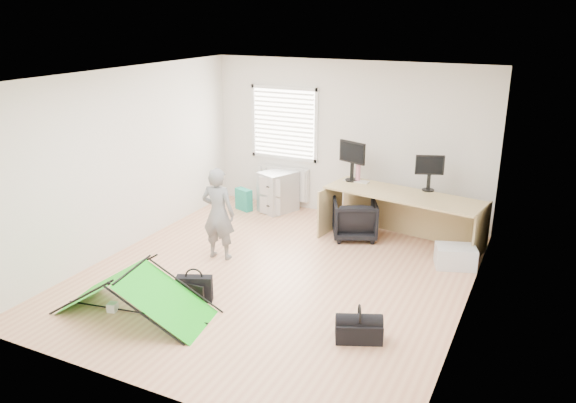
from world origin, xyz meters
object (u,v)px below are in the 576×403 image
at_px(desk, 401,219).
at_px(thermos, 358,173).
at_px(person, 218,214).
at_px(office_chair, 355,219).
at_px(monitor_right, 429,178).
at_px(kite, 134,292).
at_px(filing_cabinet, 278,191).
at_px(monitor_left, 352,166).
at_px(storage_crate, 455,257).
at_px(duffel_bag, 359,331).
at_px(laptop_bag, 195,289).

relative_size(desk, thermos, 8.68).
bearing_deg(person, office_chair, -139.51).
height_order(monitor_right, kite, monitor_right).
bearing_deg(filing_cabinet, monitor_right, 19.35).
xyz_separation_m(thermos, person, (-1.41, -2.01, -0.27)).
relative_size(monitor_left, office_chair, 0.73).
distance_m(monitor_right, kite, 4.68).
relative_size(monitor_right, thermos, 1.57).
distance_m(monitor_left, monitor_right, 1.25).
relative_size(filing_cabinet, storage_crate, 1.33).
distance_m(thermos, duffel_bag, 3.53).
bearing_deg(storage_crate, person, -159.56).
distance_m(desk, person, 2.82).
bearing_deg(laptop_bag, person, 85.26).
relative_size(laptop_bag, duffel_bag, 0.87).
distance_m(monitor_left, thermos, 0.15).
bearing_deg(kite, laptop_bag, 42.03).
bearing_deg(monitor_right, thermos, 158.29).
distance_m(monitor_right, office_chair, 1.32).
bearing_deg(duffel_bag, thermos, 86.60).
distance_m(filing_cabinet, laptop_bag, 3.52).
bearing_deg(monitor_right, office_chair, -179.91).
distance_m(desk, filing_cabinet, 2.47).
bearing_deg(office_chair, laptop_bag, 44.46).
distance_m(storage_crate, duffel_bag, 2.47).
distance_m(desk, duffel_bag, 2.91).
relative_size(thermos, duffel_bag, 0.54).
distance_m(monitor_right, storage_crate, 1.35).
bearing_deg(desk, monitor_left, 170.27).
xyz_separation_m(office_chair, person, (-1.52, -1.60, 0.37)).
bearing_deg(kite, duffel_bag, 3.81).
height_order(laptop_bag, duffel_bag, laptop_bag).
height_order(monitor_right, duffel_bag, monitor_right).
xyz_separation_m(desk, duffel_bag, (0.31, -2.88, -0.30)).
xyz_separation_m(monitor_left, person, (-1.31, -2.00, -0.38)).
distance_m(monitor_left, kite, 4.12).
xyz_separation_m(kite, laptop_bag, (0.45, 0.57, -0.12)).
xyz_separation_m(filing_cabinet, duffel_bag, (2.73, -3.42, -0.25)).
bearing_deg(monitor_left, duffel_bag, -48.18).
xyz_separation_m(office_chair, duffel_bag, (1.05, -2.81, -0.20)).
distance_m(monitor_right, thermos, 1.15).
bearing_deg(monitor_right, desk, -153.23).
distance_m(person, kite, 1.87).
height_order(filing_cabinet, laptop_bag, filing_cabinet).
bearing_deg(thermos, office_chair, -74.88).
bearing_deg(monitor_right, kite, -145.28).
bearing_deg(filing_cabinet, office_chair, 3.62).
relative_size(filing_cabinet, office_chair, 1.06).
xyz_separation_m(desk, monitor_right, (0.30, 0.33, 0.62)).
bearing_deg(desk, monitor_right, 57.37).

